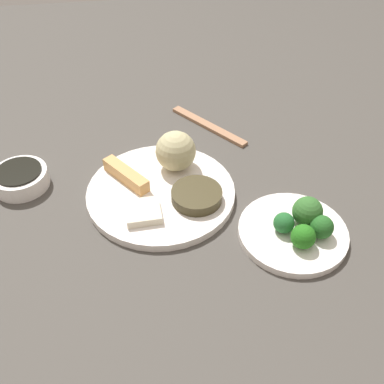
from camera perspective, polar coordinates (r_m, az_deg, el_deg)
tabletop at (r=0.90m, az=-7.57°, el=-1.28°), size 2.20×2.20×0.02m
main_plate at (r=0.89m, az=-3.94°, el=-0.06°), size 0.29×0.29×0.02m
rice_scoop at (r=0.91m, az=-2.07°, el=5.19°), size 0.08×0.08×0.08m
spring_roll at (r=0.91m, az=-8.34°, el=2.15°), size 0.09×0.11×0.03m
crab_rangoon_wonton at (r=0.83m, az=-6.18°, el=-2.52°), size 0.07×0.07×0.02m
stir_fry_heap at (r=0.86m, az=0.59°, el=-0.43°), size 0.10×0.10×0.02m
broccoli_plate at (r=0.84m, az=12.59°, el=-5.03°), size 0.20×0.20×0.01m
broccoli_floret_0 at (r=0.81m, az=11.53°, el=-3.84°), size 0.04×0.04×0.04m
broccoli_floret_1 at (r=0.83m, az=14.38°, el=-2.40°), size 0.05×0.05×0.05m
broccoli_floret_2 at (r=0.79m, az=13.87°, el=-5.50°), size 0.04×0.04×0.04m
broccoli_floret_4 at (r=0.82m, az=16.05°, el=-4.27°), size 0.04×0.04×0.04m
soy_sauce_bowl at (r=0.97m, az=-20.83°, el=1.58°), size 0.11×0.11×0.03m
soy_sauce_bowl_liquid at (r=0.96m, az=-21.11°, el=2.45°), size 0.09×0.09×0.00m
chopsticks_pair at (r=1.08m, az=2.10°, el=8.35°), size 0.15×0.19×0.01m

